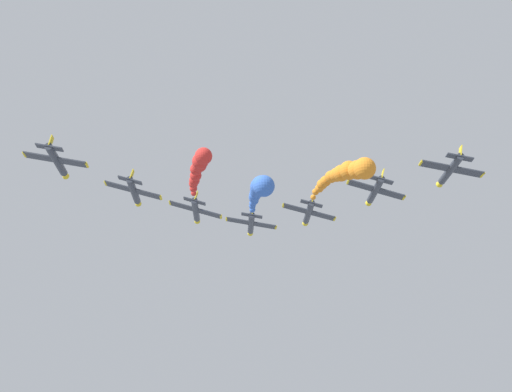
# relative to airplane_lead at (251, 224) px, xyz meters

# --- Properties ---
(airplane_lead) EXTENTS (9.49, 10.35, 2.81)m
(airplane_lead) POSITION_rel_airplane_lead_xyz_m (0.00, 0.00, 0.00)
(airplane_lead) COLOR #333842
(smoke_trail_lead) EXTENTS (3.40, 23.09, 6.59)m
(smoke_trail_lead) POSITION_rel_airplane_lead_xyz_m (0.55, -22.85, -2.77)
(smoke_trail_lead) COLOR blue
(airplane_left_inner) EXTENTS (9.31, 10.35, 3.27)m
(airplane_left_inner) POSITION_rel_airplane_lead_xyz_m (-9.83, -7.36, -0.32)
(airplane_left_inner) COLOR #333842
(smoke_trail_left_inner) EXTENTS (4.09, 19.42, 3.59)m
(smoke_trail_left_inner) POSITION_rel_airplane_lead_xyz_m (-8.35, -27.52, -1.41)
(smoke_trail_left_inner) COLOR red
(airplane_right_inner) EXTENTS (9.33, 10.35, 3.23)m
(airplane_right_inner) POSITION_rel_airplane_lead_xyz_m (9.84, -7.24, -0.43)
(airplane_right_inner) COLOR #333842
(smoke_trail_right_inner) EXTENTS (5.77, 24.05, 7.00)m
(smoke_trail_right_inner) POSITION_rel_airplane_lead_xyz_m (12.30, -31.21, -3.70)
(smoke_trail_right_inner) COLOR orange
(airplane_left_outer) EXTENTS (9.33, 10.35, 3.22)m
(airplane_left_outer) POSITION_rel_airplane_lead_xyz_m (-19.26, -16.32, -0.60)
(airplane_left_outer) COLOR #333842
(airplane_right_outer) EXTENTS (9.27, 10.35, 3.34)m
(airplane_right_outer) POSITION_rel_airplane_lead_xyz_m (19.43, -17.41, -0.35)
(airplane_right_outer) COLOR #333842
(airplane_trailing) EXTENTS (9.49, 10.35, 2.82)m
(airplane_trailing) POSITION_rel_airplane_lead_xyz_m (-29.00, -26.37, -0.18)
(airplane_trailing) COLOR #333842
(airplane_high_slot) EXTENTS (9.45, 10.35, 2.95)m
(airplane_high_slot) POSITION_rel_airplane_lead_xyz_m (28.96, -25.71, -0.35)
(airplane_high_slot) COLOR #333842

